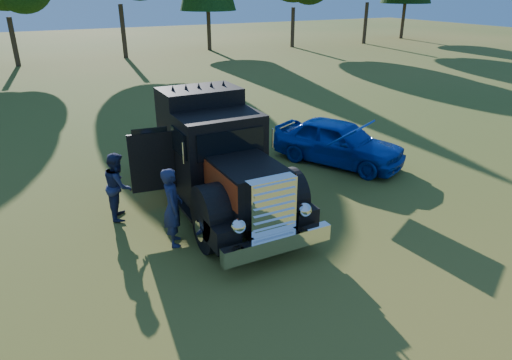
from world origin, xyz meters
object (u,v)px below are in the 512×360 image
object	(u,v)px
diamond_t_truck	(214,160)
hotrod_coupe	(338,142)
spectator_far	(118,186)
spectator_near	(173,207)

from	to	relation	value
diamond_t_truck	hotrod_coupe	world-z (taller)	diamond_t_truck
diamond_t_truck	spectator_far	bearing A→B (deg)	168.44
diamond_t_truck	spectator_near	xyz separation A→B (m)	(-1.59, -1.42, -0.36)
diamond_t_truck	spectator_far	world-z (taller)	diamond_t_truck
spectator_near	spectator_far	distance (m)	2.07
spectator_near	spectator_far	bearing A→B (deg)	36.69
diamond_t_truck	hotrod_coupe	xyz separation A→B (m)	(4.82, 1.06, -0.54)
hotrod_coupe	spectator_far	distance (m)	7.23
hotrod_coupe	spectator_far	bearing A→B (deg)	-175.48
diamond_t_truck	hotrod_coupe	distance (m)	4.97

